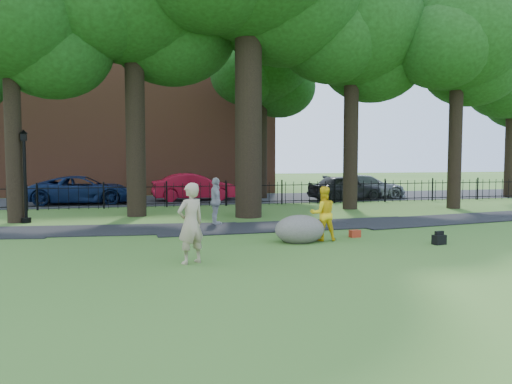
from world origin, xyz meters
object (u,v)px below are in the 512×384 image
object	(u,v)px
red_sedan	(194,187)
boulder	(300,228)
lamppost	(25,177)
woman	(191,223)
man	(323,214)

from	to	relation	value
red_sedan	boulder	bearing A→B (deg)	-177.34
lamppost	boulder	bearing A→B (deg)	-42.85
lamppost	red_sedan	size ratio (longest dim) A/B	0.74
woman	red_sedan	bearing A→B (deg)	-123.93
boulder	red_sedan	bearing A→B (deg)	94.76
boulder	man	bearing A→B (deg)	7.13
woman	lamppost	size ratio (longest dim) A/B	0.54
man	red_sedan	distance (m)	14.82
man	lamppost	size ratio (longest dim) A/B	0.46
man	boulder	bearing A→B (deg)	11.83
boulder	red_sedan	distance (m)	14.84
man	red_sedan	xyz separation A→B (m)	(-2.00, 14.69, -0.03)
boulder	lamppost	xyz separation A→B (m)	(-8.63, 6.65, 1.29)
woman	boulder	distance (m)	4.08
woman	boulder	size ratio (longest dim) A/B	1.28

